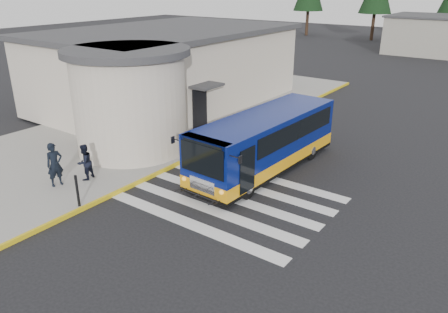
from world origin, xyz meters
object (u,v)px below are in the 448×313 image
Objects in this scene: transit_bus at (265,144)px; pedestrian_b at (85,162)px; bollard at (77,191)px; pedestrian_a at (55,165)px.

pedestrian_b is (-5.24, -5.43, -0.29)m from transit_bus.
bollard is at bearing 36.31° from pedestrian_b.
pedestrian_a is 1.46× the size of bollard.
pedestrian_a reaches higher than bollard.
transit_bus reaches higher than bollard.
pedestrian_b is at bearing -11.36° from pedestrian_a.
transit_bus is at bearing -28.57° from pedestrian_a.
pedestrian_b is 2.37m from bollard.
transit_bus is 5.07× the size of pedestrian_a.
pedestrian_a is 2.27m from bollard.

